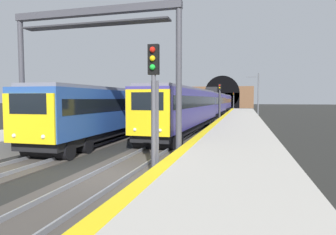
{
  "coord_description": "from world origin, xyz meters",
  "views": [
    {
      "loc": [
        -10.1,
        -4.95,
        3.06
      ],
      "look_at": [
        11.04,
        0.65,
        1.64
      ],
      "focal_mm": 31.03,
      "sensor_mm": 36.0,
      "label": 1
    }
  ],
  "objects_px": {
    "railway_signal_mid": "(220,100)",
    "overhead_signal_gantry": "(94,46)",
    "catenary_mast_near": "(258,95)",
    "railway_signal_far": "(234,99)",
    "train_adjacent_platform": "(179,104)",
    "train_main_approaching": "(212,104)",
    "railway_signal_near": "(154,100)"
  },
  "relations": [
    {
      "from": "train_main_approaching",
      "to": "railway_signal_near",
      "type": "bearing_deg",
      "value": 4.54
    },
    {
      "from": "railway_signal_mid",
      "to": "overhead_signal_gantry",
      "type": "relative_size",
      "value": 0.55
    },
    {
      "from": "overhead_signal_gantry",
      "to": "catenary_mast_near",
      "type": "xyz_separation_m",
      "value": [
        37.41,
        -9.42,
        -1.92
      ]
    },
    {
      "from": "railway_signal_far",
      "to": "catenary_mast_near",
      "type": "bearing_deg",
      "value": 8.78
    },
    {
      "from": "train_adjacent_platform",
      "to": "railway_signal_far",
      "type": "xyz_separation_m",
      "value": [
        41.66,
        -6.55,
        0.66
      ]
    },
    {
      "from": "train_adjacent_platform",
      "to": "railway_signal_far",
      "type": "relative_size",
      "value": 13.06
    },
    {
      "from": "railway_signal_near",
      "to": "overhead_signal_gantry",
      "type": "relative_size",
      "value": 0.55
    },
    {
      "from": "overhead_signal_gantry",
      "to": "train_main_approaching",
      "type": "bearing_deg",
      "value": -4.25
    },
    {
      "from": "railway_signal_far",
      "to": "railway_signal_mid",
      "type": "bearing_deg",
      "value": 0.0
    },
    {
      "from": "railway_signal_near",
      "to": "overhead_signal_gantry",
      "type": "distance_m",
      "value": 6.01
    },
    {
      "from": "railway_signal_far",
      "to": "overhead_signal_gantry",
      "type": "distance_m",
      "value": 71.41
    },
    {
      "from": "railway_signal_mid",
      "to": "catenary_mast_near",
      "type": "height_order",
      "value": "catenary_mast_near"
    },
    {
      "from": "overhead_signal_gantry",
      "to": "catenary_mast_near",
      "type": "bearing_deg",
      "value": -14.13
    },
    {
      "from": "train_adjacent_platform",
      "to": "catenary_mast_near",
      "type": "bearing_deg",
      "value": 123.0
    },
    {
      "from": "railway_signal_near",
      "to": "overhead_signal_gantry",
      "type": "xyz_separation_m",
      "value": [
        3.38,
        4.19,
        2.67
      ]
    },
    {
      "from": "railway_signal_near",
      "to": "catenary_mast_near",
      "type": "relative_size",
      "value": 0.68
    },
    {
      "from": "railway_signal_near",
      "to": "railway_signal_mid",
      "type": "distance_m",
      "value": 27.55
    },
    {
      "from": "catenary_mast_near",
      "to": "train_adjacent_platform",
      "type": "bearing_deg",
      "value": 123.66
    },
    {
      "from": "railway_signal_far",
      "to": "catenary_mast_near",
      "type": "xyz_separation_m",
      "value": [
        -33.82,
        -5.22,
        0.9
      ]
    },
    {
      "from": "train_adjacent_platform",
      "to": "railway_signal_near",
      "type": "distance_m",
      "value": 33.6
    },
    {
      "from": "train_adjacent_platform",
      "to": "catenary_mast_near",
      "type": "relative_size",
      "value": 8.65
    },
    {
      "from": "catenary_mast_near",
      "to": "overhead_signal_gantry",
      "type": "bearing_deg",
      "value": 165.87
    },
    {
      "from": "train_main_approaching",
      "to": "catenary_mast_near",
      "type": "relative_size",
      "value": 8.16
    },
    {
      "from": "overhead_signal_gantry",
      "to": "catenary_mast_near",
      "type": "height_order",
      "value": "overhead_signal_gantry"
    },
    {
      "from": "railway_signal_far",
      "to": "catenary_mast_near",
      "type": "relative_size",
      "value": 0.66
    },
    {
      "from": "railway_signal_mid",
      "to": "railway_signal_far",
      "type": "height_order",
      "value": "railway_signal_mid"
    },
    {
      "from": "railway_signal_mid",
      "to": "train_adjacent_platform",
      "type": "bearing_deg",
      "value": -129.46
    },
    {
      "from": "railway_signal_far",
      "to": "train_adjacent_platform",
      "type": "bearing_deg",
      "value": -8.94
    },
    {
      "from": "train_adjacent_platform",
      "to": "railway_signal_mid",
      "type": "xyz_separation_m",
      "value": [
        -5.39,
        -6.55,
        0.72
      ]
    },
    {
      "from": "railway_signal_near",
      "to": "catenary_mast_near",
      "type": "height_order",
      "value": "catenary_mast_near"
    },
    {
      "from": "train_main_approaching",
      "to": "railway_signal_mid",
      "type": "xyz_separation_m",
      "value": [
        -7.59,
        -1.84,
        0.63
      ]
    },
    {
      "from": "railway_signal_mid",
      "to": "overhead_signal_gantry",
      "type": "bearing_deg",
      "value": -9.84
    }
  ]
}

